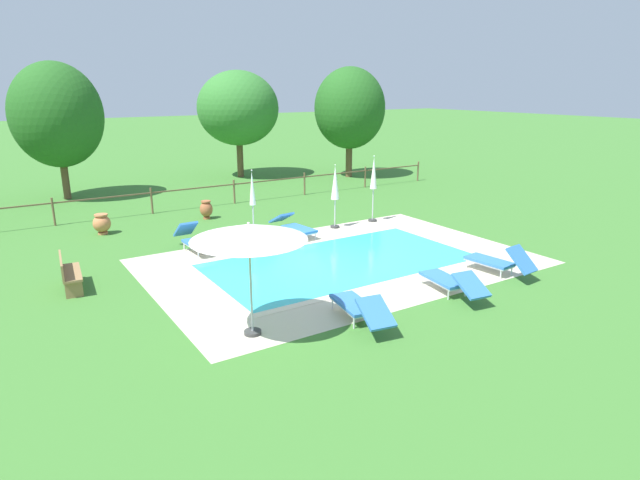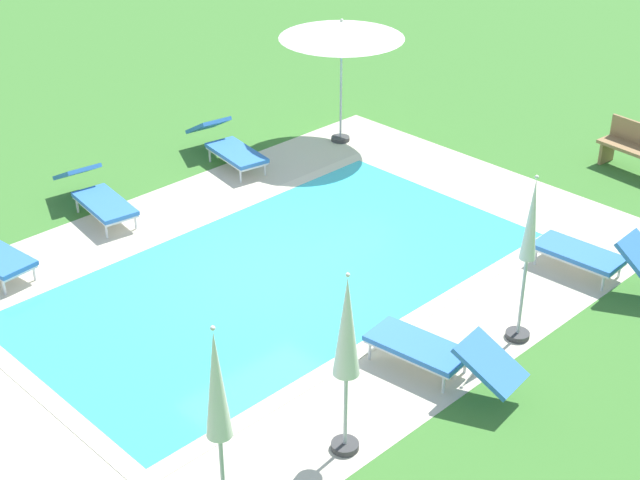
{
  "view_description": "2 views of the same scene",
  "coord_description": "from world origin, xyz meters",
  "views": [
    {
      "loc": [
        -8.54,
        -12.2,
        4.98
      ],
      "look_at": [
        -0.41,
        0.5,
        0.6
      ],
      "focal_mm": 29.91,
      "sensor_mm": 36.0,
      "label": 1
    },
    {
      "loc": [
        7.96,
        8.93,
        7.22
      ],
      "look_at": [
        0.23,
        1.07,
        1.11
      ],
      "focal_mm": 53.0,
      "sensor_mm": 36.0,
      "label": 2
    }
  ],
  "objects": [
    {
      "name": "pool_coping_rim",
      "position": [
        0.0,
        0.0,
        0.01
      ],
      "size": [
        8.15,
        4.51,
        0.01
      ],
      "color": "beige",
      "rests_on": "ground"
    },
    {
      "name": "patio_umbrella_open_foreground",
      "position": [
        -4.27,
        -2.93,
        2.2
      ],
      "size": [
        2.34,
        2.34,
        2.41
      ],
      "color": "#383838",
      "rests_on": "ground"
    },
    {
      "name": "patio_umbrella_closed_row_centre",
      "position": [
        -1.18,
        3.39,
        1.49
      ],
      "size": [
        0.32,
        0.32,
        2.38
      ],
      "color": "#383838",
      "rests_on": "ground"
    },
    {
      "name": "patio_umbrella_closed_row_west",
      "position": [
        3.77,
        3.32,
        1.67
      ],
      "size": [
        0.32,
        0.32,
        2.51
      ],
      "color": "#383838",
      "rests_on": "ground"
    },
    {
      "name": "sun_lounger_north_end",
      "position": [
        0.81,
        -3.58,
        0.35
      ],
      "size": [
        0.88,
        2.13,
        0.72
      ],
      "color": "#3370BC",
      "rests_on": "ground"
    },
    {
      "name": "sun_lounger_north_near_steps",
      "position": [
        -3.25,
        3.28,
        0.37
      ],
      "size": [
        0.7,
        2.01,
        0.86
      ],
      "color": "#3370BC",
      "rests_on": "ground"
    },
    {
      "name": "sun_lounger_north_far",
      "position": [
        0.23,
        3.16,
        0.36
      ],
      "size": [
        0.85,
        2.12,
        0.74
      ],
      "color": "#3370BC",
      "rests_on": "ground"
    },
    {
      "name": "ground_plane",
      "position": [
        0.0,
        0.0,
        0.0
      ],
      "size": [
        160.0,
        160.0,
        0.0
      ],
      "primitive_type": "plane",
      "color": "#3D752D"
    },
    {
      "name": "swimming_pool_water",
      "position": [
        0.0,
        0.0,
        0.01
      ],
      "size": [
        7.67,
        4.03,
        0.01
      ],
      "primitive_type": "cube",
      "color": "#38C6D1",
      "rests_on": "ground"
    },
    {
      "name": "pool_deck_paving",
      "position": [
        0.0,
        0.0,
        0.0
      ],
      "size": [
        10.94,
        7.3,
        0.01
      ],
      "primitive_type": "cube",
      "color": "beige",
      "rests_on": "ground"
    },
    {
      "name": "patio_umbrella_closed_row_mid_west",
      "position": [
        2.03,
        3.3,
        1.53
      ],
      "size": [
        0.32,
        0.32,
        2.31
      ],
      "color": "#383838",
      "rests_on": "ground"
    },
    {
      "name": "sun_lounger_north_mid",
      "position": [
        -2.04,
        -3.64,
        0.36
      ],
      "size": [
        0.93,
        2.13,
        0.75
      ],
      "color": "#3370BC",
      "rests_on": "ground"
    }
  ]
}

